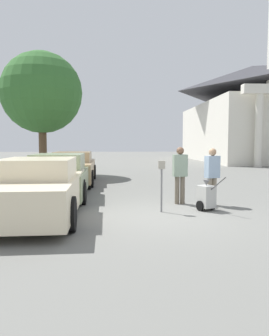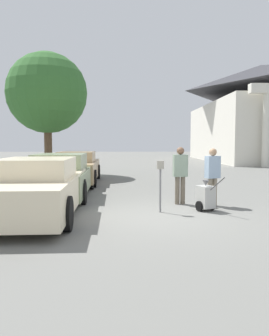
% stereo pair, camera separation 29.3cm
% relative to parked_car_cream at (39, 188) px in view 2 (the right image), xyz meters
% --- Properties ---
extents(ground_plane, '(120.00, 120.00, 0.00)m').
position_rel_parked_car_cream_xyz_m(ground_plane, '(2.96, -0.16, -0.70)').
color(ground_plane, slate).
extents(parked_car_cream, '(2.18, 5.17, 1.47)m').
position_rel_parked_car_cream_xyz_m(parked_car_cream, '(0.00, 0.00, 0.00)').
color(parked_car_cream, beige).
rests_on(parked_car_cream, ground_plane).
extents(parked_car_sage, '(2.08, 5.27, 1.48)m').
position_rel_parked_car_cream_xyz_m(parked_car_sage, '(0.00, 3.03, -0.02)').
color(parked_car_sage, gray).
rests_on(parked_car_sage, ground_plane).
extents(parked_car_tan, '(2.02, 5.18, 1.45)m').
position_rel_parked_car_cream_xyz_m(parked_car_tan, '(-0.00, 6.82, -0.01)').
color(parked_car_tan, tan).
rests_on(parked_car_tan, ground_plane).
extents(parking_meter, '(0.18, 0.09, 1.38)m').
position_rel_parked_car_cream_xyz_m(parking_meter, '(3.14, 0.30, 0.26)').
color(parking_meter, slate).
rests_on(parking_meter, ground_plane).
extents(person_worker, '(0.44, 0.26, 1.73)m').
position_rel_parked_car_cream_xyz_m(person_worker, '(3.86, 1.44, 0.28)').
color(person_worker, '#665B4C').
rests_on(person_worker, ground_plane).
extents(person_supervisor, '(0.47, 0.36, 1.70)m').
position_rel_parked_car_cream_xyz_m(person_supervisor, '(4.76, 1.14, 0.26)').
color(person_supervisor, gray).
rests_on(person_supervisor, ground_plane).
extents(equipment_cart, '(0.58, 0.98, 1.00)m').
position_rel_parked_car_cream_xyz_m(equipment_cart, '(4.40, 0.45, -0.32)').
color(equipment_cart, '#B2B2AD').
rests_on(equipment_cart, ground_plane).
extents(church, '(10.95, 18.27, 22.81)m').
position_rel_parked_car_cream_xyz_m(church, '(16.02, 24.76, 4.55)').
color(church, silver).
rests_on(church, ground_plane).
extents(shade_tree, '(4.52, 4.52, 6.92)m').
position_rel_parked_car_cream_xyz_m(shade_tree, '(-2.20, 10.55, 3.94)').
color(shade_tree, brown).
rests_on(shade_tree, ground_plane).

